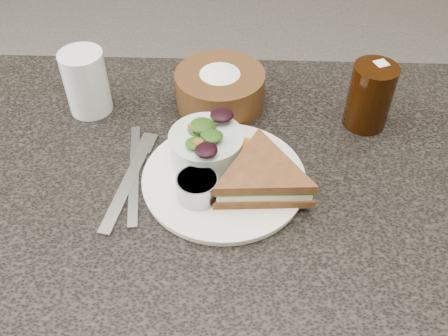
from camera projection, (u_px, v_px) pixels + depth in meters
name	position (u px, v px, depth m)	size (l,w,h in m)	color
dining_table	(228.00, 299.00, 1.07)	(1.00, 0.70, 0.75)	black
dinner_plate	(224.00, 179.00, 0.80)	(0.26, 0.26, 0.01)	silver
sandwich	(262.00, 177.00, 0.76)	(0.18, 0.18, 0.05)	brown
salad_bowl	(206.00, 143.00, 0.80)	(0.12, 0.12, 0.07)	#ABC4B5
dressing_ramekin	(198.00, 188.00, 0.75)	(0.06, 0.06, 0.04)	#96999E
orange_wedge	(242.00, 143.00, 0.83)	(0.07, 0.07, 0.03)	orange
fork	(127.00, 185.00, 0.79)	(0.02, 0.20, 0.01)	#A1A2A4
knife	(134.00, 173.00, 0.81)	(0.01, 0.23, 0.00)	#91959B
bread_basket	(220.00, 84.00, 0.91)	(0.16, 0.16, 0.09)	brown
cola_glass	(371.00, 94.00, 0.86)	(0.08, 0.08, 0.13)	black
water_glass	(86.00, 82.00, 0.89)	(0.08, 0.08, 0.12)	silver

